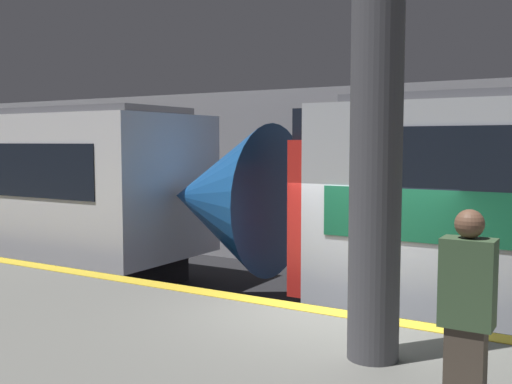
# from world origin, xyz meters

# --- Properties ---
(station_rear_barrier) EXTENTS (50.00, 0.15, 4.41)m
(station_rear_barrier) POSITION_xyz_m (0.00, 6.45, 2.21)
(station_rear_barrier) COLOR #939399
(station_rear_barrier) RESTS_ON ground
(support_pillar_near) EXTENTS (0.50, 0.50, 3.75)m
(support_pillar_near) POSITION_xyz_m (0.96, -1.40, 2.87)
(support_pillar_near) COLOR #47474C
(support_pillar_near) RESTS_ON platform
(person_waiting) EXTENTS (0.38, 0.24, 1.62)m
(person_waiting) POSITION_xyz_m (2.03, -2.38, 1.85)
(person_waiting) COLOR #473D33
(person_waiting) RESTS_ON platform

